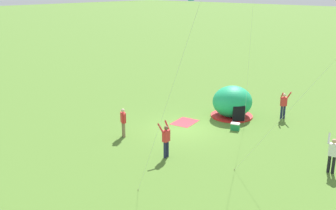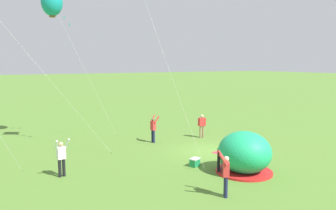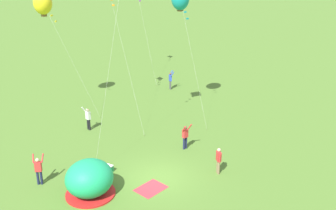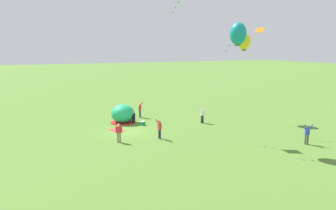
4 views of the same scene
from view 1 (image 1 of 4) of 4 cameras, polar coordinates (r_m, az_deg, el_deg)
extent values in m
plane|color=#517A2D|center=(24.31, 2.22, -3.49)|extent=(300.00, 300.00, 0.00)
ellipsoid|color=#1EAD6B|center=(26.61, 9.32, 0.51)|extent=(2.70, 2.60, 2.10)
cylinder|color=red|center=(26.90, 9.22, -1.53)|extent=(2.81, 2.81, 0.10)
cube|color=black|center=(25.62, 10.23, -1.37)|extent=(0.71, 0.58, 1.10)
cube|color=#CC333D|center=(25.46, 2.45, -2.51)|extent=(1.91, 1.58, 0.01)
cube|color=#1E8C4C|center=(24.42, 9.72, -3.16)|extent=(0.53, 0.62, 0.38)
cube|color=white|center=(24.35, 9.75, -2.68)|extent=(0.54, 0.63, 0.06)
cylinder|color=#1E2347|center=(27.16, 16.51, -0.99)|extent=(0.15, 0.15, 0.88)
cylinder|color=#1E2347|center=(27.06, 16.14, -1.03)|extent=(0.15, 0.15, 0.88)
cube|color=red|center=(26.90, 16.45, 0.49)|extent=(0.45, 0.41, 0.60)
sphere|color=beige|center=(26.78, 16.53, 1.37)|extent=(0.22, 0.22, 0.22)
cylinder|color=red|center=(26.79, 17.19, 1.39)|extent=(0.24, 0.38, 0.50)
cylinder|color=red|center=(26.52, 16.21, 1.32)|extent=(0.32, 0.34, 0.50)
cylinder|color=black|center=(20.22, 22.32, -7.89)|extent=(0.15, 0.15, 0.88)
cylinder|color=black|center=(20.20, 22.88, -8.00)|extent=(0.15, 0.15, 0.88)
cube|color=white|center=(19.93, 22.84, -6.01)|extent=(0.30, 0.41, 0.60)
sphere|color=tan|center=(19.77, 22.98, -4.86)|extent=(0.22, 0.22, 0.22)
cylinder|color=white|center=(19.94, 22.33, -4.50)|extent=(0.39, 0.21, 0.50)
cylinder|color=#1E2347|center=(20.22, -0.45, -6.53)|extent=(0.15, 0.15, 0.88)
cylinder|color=#1E2347|center=(20.36, -0.09, -6.36)|extent=(0.15, 0.15, 0.88)
cube|color=red|center=(20.00, -0.27, -4.50)|extent=(0.39, 0.26, 0.60)
sphere|color=brown|center=(19.85, -0.27, -3.35)|extent=(0.22, 0.22, 0.22)
cylinder|color=red|center=(19.74, -1.10, -3.37)|extent=(0.17, 0.39, 0.50)
cylinder|color=red|center=(20.12, -0.13, -2.96)|extent=(0.13, 0.39, 0.50)
cylinder|color=#8C7251|center=(23.01, -6.40, -3.64)|extent=(0.15, 0.15, 0.88)
cylinder|color=#8C7251|center=(23.19, -6.54, -3.48)|extent=(0.15, 0.15, 0.88)
cube|color=red|center=(22.85, -6.53, -1.82)|extent=(0.38, 0.45, 0.60)
sphere|color=beige|center=(22.71, -6.57, -0.79)|extent=(0.22, 0.22, 0.22)
cylinder|color=red|center=(22.62, -6.36, -2.01)|extent=(0.09, 0.09, 0.58)
cylinder|color=red|center=(23.08, -6.70, -1.63)|extent=(0.09, 0.09, 0.58)
cylinder|color=silver|center=(21.15, 12.05, 11.63)|extent=(4.68, 2.89, 13.33)
cylinder|color=brown|center=(25.29, 11.00, -2.91)|extent=(0.03, 0.03, 0.06)
cylinder|color=silver|center=(14.06, 0.28, 1.58)|extent=(0.59, 4.21, 9.57)
cylinder|color=brown|center=(17.45, -4.36, -12.17)|extent=(0.03, 0.03, 0.06)
cylinder|color=silver|center=(15.44, 20.45, 3.03)|extent=(1.64, 7.39, 10.15)
cylinder|color=brown|center=(19.39, 9.61, -9.21)|extent=(0.03, 0.03, 0.06)
camera|label=2|loc=(33.71, 38.12, 8.30)|focal=35.00mm
camera|label=3|loc=(43.28, -5.16, 22.49)|focal=42.00mm
camera|label=4|loc=(27.77, -77.28, 3.51)|focal=35.00mm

